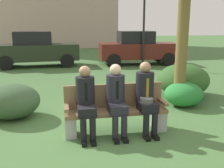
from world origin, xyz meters
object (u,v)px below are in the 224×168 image
object	(u,v)px
parked_car_near	(36,49)
street_lamp	(144,22)
shrub_mid_lawn	(183,80)
park_bench	(115,110)
seated_man_right	(146,94)
shrub_near_bench	(12,101)
parked_car_far	(137,48)
shrub_far_lawn	(184,94)
seated_man_middle	(116,96)
seated_man_left	(86,98)

from	to	relation	value
parked_car_near	street_lamp	size ratio (longest dim) A/B	1.16
shrub_mid_lawn	parked_car_near	bearing A→B (deg)	126.22
park_bench	seated_man_right	bearing A→B (deg)	-13.04
seated_man_right	street_lamp	bearing A→B (deg)	72.63
shrub_near_bench	parked_car_far	xyz separation A→B (m)	(4.91, 6.98, 0.46)
park_bench	shrub_far_lawn	xyz separation A→B (m)	(2.00, 1.21, -0.12)
parked_car_far	street_lamp	distance (m)	1.57
park_bench	parked_car_far	distance (m)	8.62
seated_man_middle	shrub_far_lawn	bearing A→B (deg)	33.59
park_bench	seated_man_right	size ratio (longest dim) A/B	1.43
seated_man_left	street_lamp	distance (m)	8.24
shrub_mid_lawn	shrub_far_lawn	bearing A→B (deg)	-115.09
park_bench	seated_man_middle	size ratio (longest dim) A/B	1.46
seated_man_left	parked_car_near	distance (m)	8.64
park_bench	shrub_mid_lawn	size ratio (longest dim) A/B	1.30
shrub_near_bench	parked_car_far	size ratio (longest dim) A/B	0.30
seated_man_left	street_lamp	size ratio (longest dim) A/B	0.37
seated_man_left	shrub_far_lawn	distance (m)	2.92
seated_man_middle	parked_car_near	size ratio (longest dim) A/B	0.33
shrub_near_bench	shrub_far_lawn	world-z (taller)	shrub_near_bench
seated_man_left	seated_man_middle	bearing A→B (deg)	0.14
park_bench	street_lamp	bearing A→B (deg)	68.45
seated_man_left	parked_car_far	xyz separation A→B (m)	(3.41, 8.25, 0.11)
shrub_far_lawn	street_lamp	bearing A→B (deg)	81.89
shrub_far_lawn	parked_car_near	world-z (taller)	parked_car_near
seated_man_left	shrub_near_bench	xyz separation A→B (m)	(-1.50, 1.27, -0.35)
park_bench	parked_car_far	size ratio (longest dim) A/B	0.48
seated_man_middle	shrub_far_lawn	world-z (taller)	seated_man_middle
shrub_far_lawn	parked_car_near	size ratio (longest dim) A/B	0.24
seated_man_middle	shrub_near_bench	size ratio (longest dim) A/B	1.09
seated_man_right	parked_car_near	world-z (taller)	parked_car_near
street_lamp	seated_man_middle	bearing A→B (deg)	-111.28
shrub_mid_lawn	parked_car_far	size ratio (longest dim) A/B	0.37
shrub_far_lawn	parked_car_far	bearing A→B (deg)	83.05
seated_man_right	shrub_mid_lawn	distance (m)	2.91
shrub_mid_lawn	parked_car_far	xyz separation A→B (m)	(0.43, 6.03, 0.38)
park_bench	parked_car_near	xyz separation A→B (m)	(-2.17, 8.36, 0.42)
park_bench	seated_man_right	world-z (taller)	seated_man_right
parked_car_near	park_bench	bearing A→B (deg)	-75.43
shrub_mid_lawn	park_bench	bearing A→B (deg)	-139.02
shrub_mid_lawn	parked_car_near	size ratio (longest dim) A/B	0.37
shrub_far_lawn	street_lamp	size ratio (longest dim) A/B	0.28
seated_man_middle	seated_man_right	world-z (taller)	seated_man_right
seated_man_left	parked_car_far	world-z (taller)	parked_car_far
park_bench	shrub_mid_lawn	xyz separation A→B (m)	(2.41, 2.10, 0.04)
street_lamp	seated_man_left	bearing A→B (deg)	-114.94
shrub_near_bench	parked_car_near	xyz separation A→B (m)	(-0.11, 7.21, 0.46)
seated_man_right	shrub_near_bench	world-z (taller)	seated_man_right
seated_man_right	shrub_mid_lawn	world-z (taller)	seated_man_right
seated_man_left	street_lamp	bearing A→B (deg)	65.06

